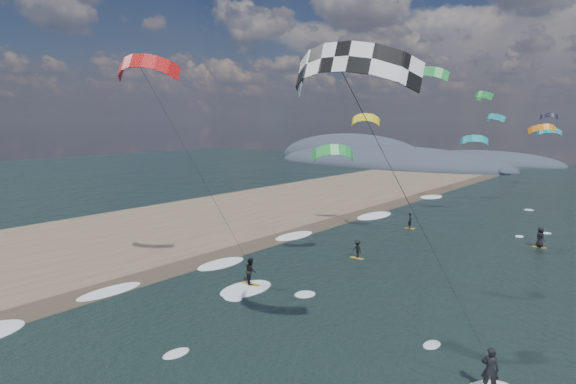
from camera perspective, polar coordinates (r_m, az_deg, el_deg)
The scene contains 8 objects.
sand_strip at distance 47.31m, azimuth -24.07°, elevation -6.09°, with size 26.00×240.00×0.00m, color brown.
wet_sand_strip at distance 37.36m, azimuth -15.47°, elevation -9.44°, with size 3.00×240.00×0.00m, color #382D23.
coastal_hills at distance 134.09m, azimuth 11.13°, elevation 3.51°, with size 80.00×41.00×15.00m.
kitesurfer_near_a at distance 17.05m, azimuth 9.30°, elevation 7.70°, with size 8.02×8.50×14.46m.
kitesurfer_near_b at distance 31.08m, azimuth -13.45°, elevation 6.89°, with size 7.31×8.90×15.77m.
far_kitesurfers at distance 45.77m, azimuth 18.45°, elevation -5.16°, with size 13.48×14.17×1.85m.
bg_kite_field at distance 67.53m, azimuth 23.78°, elevation 7.90°, with size 13.70×73.24×7.24m.
shoreline_surf at distance 39.31m, azimuth -8.75°, elevation -8.33°, with size 2.40×79.40×0.11m.
Camera 1 is at (17.09, -10.53, 11.32)m, focal length 30.00 mm.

